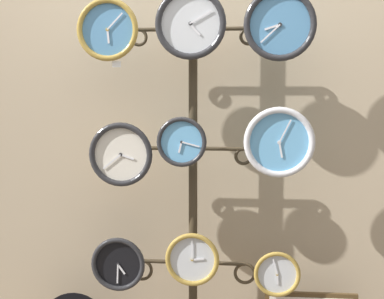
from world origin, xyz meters
TOP-DOWN VIEW (x-y plane):
  - shop_wall at (0.00, 0.57)m, footprint 4.40×0.04m
  - display_stand at (-0.00, 0.41)m, footprint 0.63×0.37m
  - clock_top_left at (-0.39, 0.29)m, footprint 0.29×0.04m
  - clock_top_center at (-0.00, 0.29)m, footprint 0.33×0.04m
  - clock_top_right at (0.40, 0.31)m, footprint 0.33×0.04m
  - clock_middle_left at (-0.34, 0.32)m, footprint 0.31×0.04m
  - clock_middle_center at (-0.04, 0.31)m, footprint 0.24×0.04m
  - clock_middle_right at (0.41, 0.30)m, footprint 0.33×0.04m
  - clock_bottom_left at (-0.36, 0.31)m, footprint 0.27×0.04m
  - clock_bottom_center at (0.01, 0.31)m, footprint 0.26×0.04m
  - clock_bottom_right at (0.41, 0.33)m, footprint 0.22×0.04m
  - price_tag_upper at (-0.35, 0.29)m, footprint 0.04×0.00m

SIDE VIEW (x-z plane):
  - clock_bottom_right at x=0.41m, z-range 0.42..0.65m
  - clock_bottom_left at x=-0.36m, z-range 0.43..0.70m
  - clock_bottom_center at x=0.01m, z-range 0.47..0.73m
  - display_stand at x=0.00m, z-range -0.27..1.73m
  - clock_middle_left at x=-0.34m, z-range 0.95..1.26m
  - clock_middle_center at x=-0.04m, z-range 1.05..1.29m
  - clock_middle_right at x=0.41m, z-range 1.01..1.33m
  - shop_wall at x=0.00m, z-range 0.00..2.80m
  - price_tag_upper at x=-0.35m, z-range 1.52..1.54m
  - clock_top_left at x=-0.39m, z-range 1.54..1.83m
  - clock_top_right at x=0.40m, z-range 1.54..1.87m
  - clock_top_center at x=0.00m, z-range 1.55..1.87m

